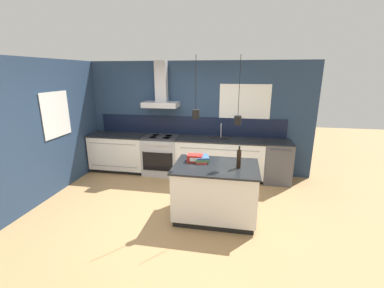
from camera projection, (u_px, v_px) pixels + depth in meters
The scene contains 11 objects.
ground_plane at pixel (169, 211), 4.50m from camera, with size 16.00×16.00×0.00m, color #A87F51.
wall_back at pixel (189, 116), 6.03m from camera, with size 5.60×2.14×2.60m.
wall_left at pixel (61, 125), 5.22m from camera, with size 0.08×3.80×2.60m.
counter_run_left at pixel (119, 152), 6.27m from camera, with size 1.35×0.64×0.91m.
counter_run_sink at pixel (220, 158), 5.85m from camera, with size 1.95×0.64×1.23m.
oven_range at pixel (161, 155), 6.08m from camera, with size 0.81×0.66×0.91m.
dishwasher at pixel (277, 162), 5.63m from camera, with size 0.58×0.65×0.91m.
kitchen_island at pixel (215, 191), 4.22m from camera, with size 1.35×0.95×0.91m.
bottle_on_island at pixel (239, 159), 3.96m from camera, with size 0.07×0.07×0.36m.
book_stack at pixel (202, 159), 4.28m from camera, with size 0.28×0.35×0.10m.
red_supply_box at pixel (195, 158), 4.27m from camera, with size 0.25×0.18×0.12m.
Camera 1 is at (1.12, -3.87, 2.35)m, focal length 24.00 mm.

